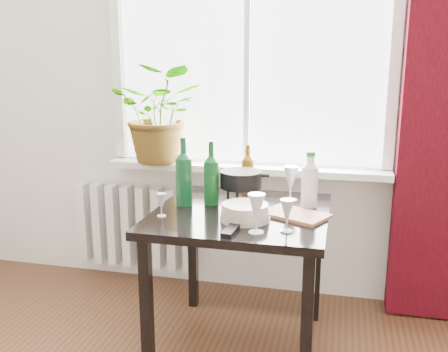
% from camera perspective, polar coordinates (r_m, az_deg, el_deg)
% --- Properties ---
extents(window, '(1.72, 0.08, 1.62)m').
position_cam_1_polar(window, '(3.04, 2.81, 15.62)').
color(window, white).
rests_on(window, ground).
extents(windowsill, '(1.72, 0.20, 0.04)m').
position_cam_1_polar(windowsill, '(3.04, 2.40, 0.93)').
color(windowsill, silver).
rests_on(windowsill, ground).
extents(radiator, '(0.80, 0.10, 0.55)m').
position_cam_1_polar(radiator, '(3.41, -10.10, -5.68)').
color(radiator, white).
rests_on(radiator, ground).
extents(table, '(0.85, 0.85, 0.74)m').
position_cam_1_polar(table, '(2.50, 1.94, -6.02)').
color(table, black).
rests_on(table, ground).
extents(potted_plant, '(0.56, 0.50, 0.60)m').
position_cam_1_polar(potted_plant, '(3.10, -7.25, 7.05)').
color(potted_plant, '#31771F').
rests_on(potted_plant, windowsill).
extents(wine_bottle_left, '(0.10, 0.10, 0.36)m').
position_cam_1_polar(wine_bottle_left, '(2.54, -4.62, 0.58)').
color(wine_bottle_left, '#0C401C').
rests_on(wine_bottle_left, table).
extents(wine_bottle_right, '(0.08, 0.08, 0.33)m').
position_cam_1_polar(wine_bottle_right, '(2.55, -1.46, 0.42)').
color(wine_bottle_right, '#0C4218').
rests_on(wine_bottle_right, table).
extents(bottle_amber, '(0.07, 0.07, 0.28)m').
position_cam_1_polar(bottle_amber, '(2.77, 2.72, 0.87)').
color(bottle_amber, brown).
rests_on(bottle_amber, table).
extents(cleaning_bottle, '(0.11, 0.11, 0.29)m').
position_cam_1_polar(cleaning_bottle, '(2.55, 9.77, -0.33)').
color(cleaning_bottle, silver).
rests_on(cleaning_bottle, table).
extents(wineglass_front_right, '(0.08, 0.08, 0.18)m').
position_cam_1_polar(wineglass_front_right, '(2.15, 3.72, -4.26)').
color(wineglass_front_right, white).
rests_on(wineglass_front_right, table).
extents(wineglass_far_right, '(0.08, 0.08, 0.15)m').
position_cam_1_polar(wineglass_far_right, '(2.18, 7.20, -4.49)').
color(wineglass_far_right, silver).
rests_on(wineglass_far_right, table).
extents(wineglass_back_center, '(0.10, 0.10, 0.19)m').
position_cam_1_polar(wineglass_back_center, '(2.65, 7.63, -0.79)').
color(wineglass_back_center, silver).
rests_on(wineglass_back_center, table).
extents(wineglass_back_left, '(0.07, 0.07, 0.16)m').
position_cam_1_polar(wineglass_back_left, '(2.86, -1.41, -0.03)').
color(wineglass_back_left, silver).
rests_on(wineglass_back_left, table).
extents(wineglass_front_left, '(0.05, 0.05, 0.12)m').
position_cam_1_polar(wineglass_front_left, '(2.39, -7.19, -3.30)').
color(wineglass_front_left, '#B6BFC4').
rests_on(wineglass_front_left, table).
extents(plate_stack, '(0.27, 0.27, 0.08)m').
position_cam_1_polar(plate_stack, '(2.33, 2.42, -4.17)').
color(plate_stack, beige).
rests_on(plate_stack, table).
extents(fondue_pot, '(0.30, 0.28, 0.17)m').
position_cam_1_polar(fondue_pot, '(2.59, 1.95, -1.24)').
color(fondue_pot, black).
rests_on(fondue_pot, table).
extents(tv_remote, '(0.06, 0.17, 0.02)m').
position_cam_1_polar(tv_remote, '(2.18, 0.84, -6.14)').
color(tv_remote, black).
rests_on(tv_remote, table).
extents(cutting_board, '(0.35, 0.30, 0.02)m').
position_cam_1_polar(cutting_board, '(2.41, 8.15, -4.40)').
color(cutting_board, '#A7674B').
rests_on(cutting_board, table).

